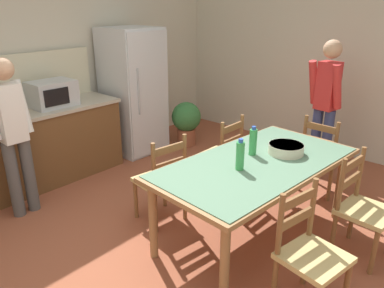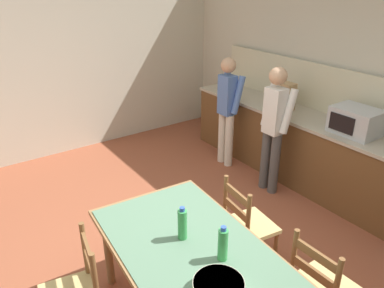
{
  "view_description": "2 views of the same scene",
  "coord_description": "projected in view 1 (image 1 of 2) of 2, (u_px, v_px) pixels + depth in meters",
  "views": [
    {
      "loc": [
        -1.96,
        -1.89,
        2.07
      ],
      "look_at": [
        0.14,
        -0.02,
        0.99
      ],
      "focal_mm": 35.0,
      "sensor_mm": 36.0,
      "label": 1
    },
    {
      "loc": [
        2.29,
        -1.54,
        2.55
      ],
      "look_at": [
        -0.07,
        0.14,
        1.23
      ],
      "focal_mm": 35.0,
      "sensor_mm": 36.0,
      "label": 2
    }
  ],
  "objects": [
    {
      "name": "chair_head_end",
      "position": [
        323.0,
        156.0,
        4.2
      ],
      "size": [
        0.42,
        0.44,
        0.91
      ],
      "rotation": [
        0.0,
        0.0,
        1.51
      ],
      "color": "brown",
      "rests_on": "ground"
    },
    {
      "name": "potted_plant",
      "position": [
        186.0,
        121.0,
        5.64
      ],
      "size": [
        0.44,
        0.44,
        0.67
      ],
      "color": "brown",
      "rests_on": "ground"
    },
    {
      "name": "microwave",
      "position": [
        52.0,
        94.0,
        4.39
      ],
      "size": [
        0.5,
        0.39,
        0.3
      ],
      "color": "#B2B7BC",
      "rests_on": "kitchen_counter"
    },
    {
      "name": "chair_side_near_left",
      "position": [
        309.0,
        254.0,
        2.58
      ],
      "size": [
        0.48,
        0.47,
        0.91
      ],
      "rotation": [
        0.0,
        0.0,
        -0.17
      ],
      "color": "brown",
      "rests_on": "ground"
    },
    {
      "name": "ground_plane",
      "position": [
        180.0,
        253.0,
        3.28
      ],
      "size": [
        8.32,
        8.32,
        0.0
      ],
      "primitive_type": "plane",
      "color": "brown"
    },
    {
      "name": "refrigerator",
      "position": [
        134.0,
        92.0,
        5.29
      ],
      "size": [
        0.71,
        0.73,
        1.75
      ],
      "color": "silver",
      "rests_on": "ground"
    },
    {
      "name": "person_at_counter",
      "position": [
        13.0,
        131.0,
        3.62
      ],
      "size": [
        0.4,
        0.28,
        1.6
      ],
      "rotation": [
        0.0,
        0.0,
        1.57
      ],
      "color": "#4C4C4C",
      "rests_on": "ground"
    },
    {
      "name": "wall_right",
      "position": [
        345.0,
        50.0,
        5.04
      ],
      "size": [
        0.12,
        5.2,
        2.9
      ],
      "primitive_type": "cube",
      "color": "beige",
      "rests_on": "ground"
    },
    {
      "name": "chair_side_far_left",
      "position": [
        162.0,
        180.0,
        3.63
      ],
      "size": [
        0.47,
        0.45,
        0.91
      ],
      "rotation": [
        0.0,
        0.0,
        3.01
      ],
      "color": "brown",
      "rests_on": "ground"
    },
    {
      "name": "wall_back",
      "position": [
        15.0,
        57.0,
        4.41
      ],
      "size": [
        6.52,
        0.12,
        2.9
      ],
      "primitive_type": "cube",
      "color": "beige",
      "rests_on": "ground"
    },
    {
      "name": "bottle_near_centre",
      "position": [
        240.0,
        155.0,
        3.07
      ],
      "size": [
        0.07,
        0.07,
        0.27
      ],
      "color": "green",
      "rests_on": "dining_table"
    },
    {
      "name": "person_by_table",
      "position": [
        326.0,
        101.0,
        4.58
      ],
      "size": [
        0.32,
        0.45,
        1.66
      ],
      "rotation": [
        0.0,
        0.0,
        2.97
      ],
      "color": "navy",
      "rests_on": "ground"
    },
    {
      "name": "dining_table",
      "position": [
        256.0,
        169.0,
        3.3
      ],
      "size": [
        1.99,
        1.14,
        0.76
      ],
      "rotation": [
        0.0,
        0.0,
        -0.08
      ],
      "color": "olive",
      "rests_on": "ground"
    },
    {
      "name": "bottle_off_centre",
      "position": [
        253.0,
        142.0,
        3.37
      ],
      "size": [
        0.07,
        0.07,
        0.27
      ],
      "color": "green",
      "rests_on": "dining_table"
    },
    {
      "name": "chair_side_near_right",
      "position": [
        362.0,
        209.0,
        3.14
      ],
      "size": [
        0.45,
        0.43,
        0.91
      ],
      "rotation": [
        0.0,
        0.0,
        -0.08
      ],
      "color": "brown",
      "rests_on": "ground"
    },
    {
      "name": "serving_bowl",
      "position": [
        286.0,
        148.0,
        3.42
      ],
      "size": [
        0.32,
        0.32,
        0.09
      ],
      "color": "beige",
      "rests_on": "dining_table"
    },
    {
      "name": "chair_side_far_right",
      "position": [
        222.0,
        156.0,
        4.2
      ],
      "size": [
        0.42,
        0.4,
        0.91
      ],
      "rotation": [
        0.0,
        0.0,
        3.15
      ],
      "color": "brown",
      "rests_on": "ground"
    }
  ]
}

